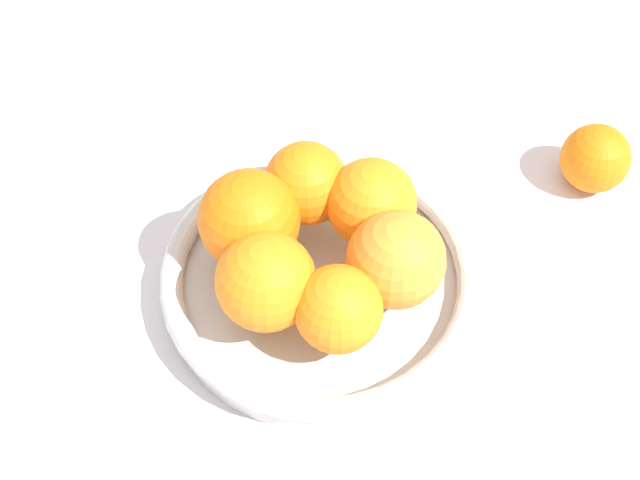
% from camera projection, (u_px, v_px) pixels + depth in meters
% --- Properties ---
extents(ground_plane, '(4.00, 4.00, 0.00)m').
position_uv_depth(ground_plane, '(320.00, 293.00, 0.77)').
color(ground_plane, silver).
extents(fruit_bowl, '(0.27, 0.27, 0.04)m').
position_uv_depth(fruit_bowl, '(320.00, 280.00, 0.76)').
color(fruit_bowl, silver).
rests_on(fruit_bowl, ground_plane).
extents(orange_pile, '(0.19, 0.19, 0.08)m').
position_uv_depth(orange_pile, '(317.00, 240.00, 0.71)').
color(orange_pile, orange).
rests_on(orange_pile, fruit_bowl).
extents(stray_orange, '(0.06, 0.06, 0.06)m').
position_uv_depth(stray_orange, '(595.00, 158.00, 0.82)').
color(stray_orange, orange).
rests_on(stray_orange, ground_plane).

